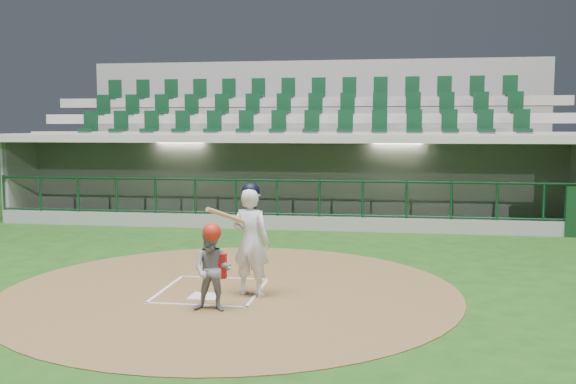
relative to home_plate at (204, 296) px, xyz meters
name	(u,v)px	position (x,y,z in m)	size (l,w,h in m)	color
ground	(216,287)	(0.00, 0.70, -0.02)	(120.00, 120.00, 0.00)	#194112
dirt_circle	(231,290)	(0.30, 0.50, -0.02)	(7.20, 7.20, 0.01)	brown
home_plate	(204,296)	(0.00, 0.00, 0.00)	(0.43, 0.43, 0.02)	silver
batter_box_chalk	(211,290)	(0.00, 0.40, 0.00)	(1.55, 1.80, 0.01)	white
dugout_structure	(291,186)	(0.08, 8.54, 0.93)	(16.40, 3.70, 3.00)	slate
seating_deck	(303,163)	(0.00, 11.61, 1.40)	(17.00, 6.72, 5.15)	slate
batter	(251,239)	(0.68, 0.21, 0.86)	(0.88, 0.92, 1.74)	silver
catcher	(212,268)	(0.32, -0.68, 0.60)	(0.57, 0.45, 1.24)	gray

